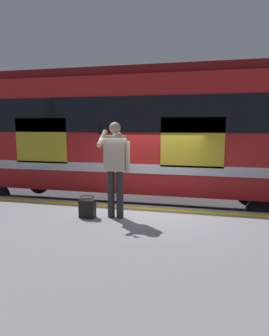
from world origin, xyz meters
name	(u,v)px	position (x,y,z in m)	size (l,w,h in m)	color
ground_plane	(146,243)	(0.00, 0.00, 0.00)	(24.86, 24.86, 0.00)	#3D3D3F
platform	(117,273)	(0.00, 2.37, 0.46)	(12.90, 4.74, 0.92)	gray
safety_line	(144,209)	(0.00, 0.30, 0.92)	(12.64, 0.16, 0.01)	yellow
track_rail_near	(157,220)	(0.00, -1.57, 0.08)	(16.77, 0.08, 0.16)	slate
track_rail_far	(164,206)	(0.00, -3.01, 0.08)	(16.77, 0.08, 0.16)	slate
train_carriage	(126,131)	(1.08, -2.28, 2.58)	(11.63, 2.93, 4.08)	red
passenger	(115,162)	(0.41, 1.03, 2.03)	(0.57, 0.55, 1.88)	#262628
handbag	(87,208)	(0.96, 1.17, 1.11)	(0.31, 0.28, 0.43)	black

